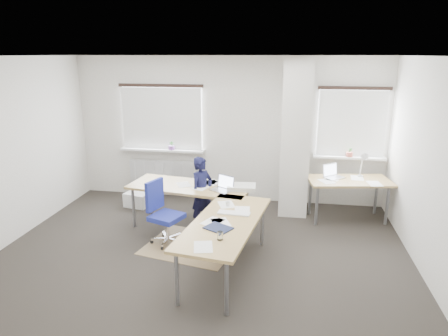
% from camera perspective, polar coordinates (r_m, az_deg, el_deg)
% --- Properties ---
extents(ground, '(6.00, 6.00, 0.00)m').
position_cam_1_polar(ground, '(5.90, -3.41, -12.65)').
color(ground, black).
rests_on(ground, ground).
extents(room_shell, '(6.04, 5.04, 2.82)m').
position_cam_1_polar(room_shell, '(5.69, -0.90, 5.06)').
color(room_shell, beige).
rests_on(room_shell, ground).
extents(floor_mat, '(1.52, 1.37, 0.01)m').
position_cam_1_polar(floor_mat, '(6.24, -4.68, -10.96)').
color(floor_mat, olive).
rests_on(floor_mat, ground).
extents(white_crate, '(0.50, 0.40, 0.27)m').
position_cam_1_polar(white_crate, '(7.85, -12.27, -4.42)').
color(white_crate, white).
rests_on(white_crate, ground).
extents(desk_main, '(2.40, 2.92, 0.96)m').
position_cam_1_polar(desk_main, '(5.93, -2.22, -5.09)').
color(desk_main, olive).
rests_on(desk_main, ground).
extents(desk_side, '(1.50, 0.93, 1.22)m').
position_cam_1_polar(desk_side, '(7.25, 17.42, -1.93)').
color(desk_side, olive).
rests_on(desk_side, ground).
extents(task_chair, '(0.57, 0.56, 0.99)m').
position_cam_1_polar(task_chair, '(6.27, -8.41, -8.21)').
color(task_chair, navy).
rests_on(task_chair, ground).
extents(person, '(0.49, 0.53, 1.23)m').
position_cam_1_polar(person, '(6.60, -3.16, -3.60)').
color(person, black).
rests_on(person, ground).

